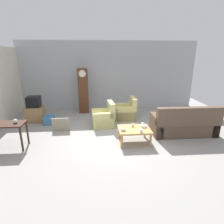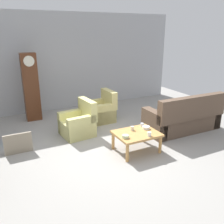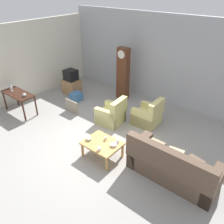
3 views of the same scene
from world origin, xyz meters
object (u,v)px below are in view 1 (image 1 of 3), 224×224
Objects in this scene: coffee_table_wood at (134,131)px; tv_crt at (34,102)px; couch_floral at (184,125)px; cup_blue_rimmed at (142,124)px; console_table_dark at (1,127)px; framed_picture_leaning at (61,125)px; cup_white_porcelain at (141,131)px; grandfather_clock at (83,91)px; cup_cream_tall at (133,125)px; armchair_olive_far at (126,112)px; bowl_white_stacked at (144,126)px; armchair_olive_near at (104,118)px; bowl_shallow_green at (123,130)px; tv_stand_cabinet at (35,114)px; glass_dome_cloche at (15,121)px; storage_box_blue at (49,120)px.

tv_crt reaches higher than coffee_table_wood.
cup_blue_rimmed is at bearing -172.88° from couch_floral.
framed_picture_leaning is at bearing 38.87° from console_table_dark.
couch_floral is 2.20× the size of coffee_table_wood.
tv_crt is 4.48m from cup_white_porcelain.
cup_cream_tall is at bearing -60.73° from grandfather_clock.
armchair_olive_far reaches higher than console_table_dark.
console_table_dark reaches higher than bowl_white_stacked.
armchair_olive_far is 4.49m from console_table_dark.
armchair_olive_near reaches higher than bowl_shallow_green.
armchair_olive_near is at bearing 130.86° from bowl_white_stacked.
framed_picture_leaning is at bearing 155.48° from coffee_table_wood.
tv_stand_cabinet is 1.62m from framed_picture_leaning.
cup_white_porcelain is (3.74, -2.46, -0.32)m from tv_crt.
cup_blue_rimmed is (2.01, -2.93, -0.52)m from grandfather_clock.
glass_dome_cloche is 3.40m from cup_cream_tall.
glass_dome_cloche is at bearing 178.46° from bowl_shallow_green.
armchair_olive_near is at bearing -143.97° from armchair_olive_far.
armchair_olive_far is 0.71× the size of console_table_dark.
bowl_white_stacked is 0.71m from bowl_shallow_green.
bowl_shallow_green is (-0.46, -2.27, 0.18)m from armchair_olive_far.
armchair_olive_near reaches higher than cup_white_porcelain.
bowl_white_stacked reaches higher than framed_picture_leaning.
armchair_olive_far is (-1.68, 1.71, -0.05)m from couch_floral.
grandfather_clock is 2.03m from storage_box_blue.
armchair_olive_far is 9.86× the size of cup_cream_tall.
couch_floral is at bearing -18.08° from tv_crt.
armchair_olive_near is at bearing 158.96° from couch_floral.
armchair_olive_far is 1.92× the size of tv_crt.
framed_picture_leaning is (-0.69, -2.08, -0.78)m from grandfather_clock.
framed_picture_leaning is at bearing -42.38° from tv_crt.
console_table_dark is at bearing 176.68° from cup_white_porcelain.
console_table_dark reaches higher than cup_blue_rimmed.
bowl_shallow_green is at bearing -36.84° from storage_box_blue.
framed_picture_leaning is 6.51× the size of cup_white_porcelain.
couch_floral is 1.82m from cup_cream_tall.
cup_cream_tall is 0.56× the size of bowl_white_stacked.
tv_crt is (-1.89, -0.99, -0.20)m from grandfather_clock.
bowl_shallow_green is at bearing -67.81° from grandfather_clock.
cup_cream_tall is at bearing -93.26° from armchair_olive_far.
console_table_dark is at bearing -176.85° from cup_cream_tall.
bowl_white_stacked reaches higher than storage_box_blue.
coffee_table_wood is at bearing -31.29° from tv_stand_cabinet.
armchair_olive_far reaches higher than cup_cream_tall.
bowl_shallow_green is at bearing 163.33° from cup_white_porcelain.
tv_stand_cabinet is (-3.69, 0.04, -0.00)m from armchair_olive_far.
storage_box_blue is 3.73m from bowl_white_stacked.
glass_dome_cloche is (0.19, -2.23, 0.52)m from tv_stand_cabinet.
armchair_olive_near is 9.99× the size of cup_white_porcelain.
framed_picture_leaning is 6.91× the size of cup_blue_rimmed.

